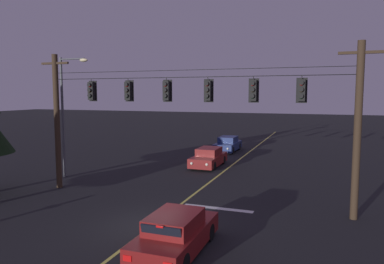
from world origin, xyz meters
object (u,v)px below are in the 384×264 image
(traffic_light_rightmost, at_px, (253,90))
(traffic_light_far_right, at_px, (301,90))
(traffic_light_centre, at_px, (166,91))
(car_oncoming_lead, at_px, (209,158))
(traffic_light_right_inner, at_px, (208,91))
(car_waiting_near_lane, at_px, (176,234))
(traffic_light_left_inner, at_px, (128,91))
(traffic_light_leftmost, at_px, (91,91))
(street_lamp_corner, at_px, (66,106))
(car_oncoming_trailing, at_px, (228,144))

(traffic_light_rightmost, bearing_deg, traffic_light_far_right, 0.00)
(traffic_light_centre, distance_m, car_oncoming_lead, 10.25)
(traffic_light_right_inner, bearing_deg, car_waiting_near_lane, -83.22)
(traffic_light_left_inner, relative_size, traffic_light_rightmost, 1.00)
(traffic_light_left_inner, bearing_deg, car_waiting_near_lane, -48.59)
(traffic_light_right_inner, height_order, traffic_light_far_right, same)
(traffic_light_leftmost, relative_size, car_waiting_near_lane, 0.28)
(traffic_light_left_inner, relative_size, traffic_light_far_right, 1.00)
(car_waiting_near_lane, relative_size, street_lamp_corner, 0.56)
(traffic_light_centre, bearing_deg, traffic_light_left_inner, 180.00)
(traffic_light_rightmost, distance_m, traffic_light_far_right, 2.14)
(traffic_light_centre, height_order, car_waiting_near_lane, traffic_light_centre)
(car_waiting_near_lane, bearing_deg, traffic_light_right_inner, 96.78)
(traffic_light_leftmost, bearing_deg, traffic_light_left_inner, 0.00)
(traffic_light_centre, relative_size, car_oncoming_trailing, 0.28)
(traffic_light_leftmost, height_order, car_waiting_near_lane, traffic_light_leftmost)
(traffic_light_leftmost, xyz_separation_m, traffic_light_centre, (4.47, 0.00, 0.00))
(car_oncoming_lead, height_order, car_oncoming_trailing, same)
(traffic_light_leftmost, xyz_separation_m, car_oncoming_lead, (3.90, 8.97, -4.94))
(traffic_light_leftmost, bearing_deg, car_waiting_near_lane, -38.01)
(traffic_light_left_inner, distance_m, car_waiting_near_lane, 9.09)
(traffic_light_left_inner, height_order, traffic_light_right_inner, same)
(traffic_light_right_inner, xyz_separation_m, car_oncoming_trailing, (-3.22, 16.53, -4.94))
(traffic_light_leftmost, relative_size, car_oncoming_lead, 0.28)
(traffic_light_leftmost, bearing_deg, car_oncoming_lead, 66.48)
(traffic_light_left_inner, distance_m, car_oncoming_lead, 10.36)
(traffic_light_far_right, relative_size, street_lamp_corner, 0.16)
(car_waiting_near_lane, xyz_separation_m, street_lamp_corner, (-10.96, 8.13, 4.02))
(traffic_light_leftmost, height_order, traffic_light_rightmost, same)
(street_lamp_corner, bearing_deg, traffic_light_far_right, -9.32)
(traffic_light_right_inner, distance_m, traffic_light_far_right, 4.34)
(traffic_light_left_inner, distance_m, traffic_light_rightmost, 6.57)
(traffic_light_leftmost, relative_size, street_lamp_corner, 0.16)
(traffic_light_right_inner, relative_size, car_oncoming_lead, 0.28)
(traffic_light_centre, distance_m, traffic_light_rightmost, 4.38)
(traffic_light_far_right, height_order, car_waiting_near_lane, traffic_light_far_right)
(traffic_light_left_inner, relative_size, traffic_light_right_inner, 1.00)
(traffic_light_centre, distance_m, traffic_light_right_inner, 2.18)
(car_oncoming_lead, distance_m, street_lamp_corner, 10.77)
(traffic_light_leftmost, height_order, traffic_light_right_inner, same)
(car_waiting_near_lane, bearing_deg, traffic_light_rightmost, 75.17)
(car_waiting_near_lane, bearing_deg, traffic_light_centre, 116.54)
(traffic_light_rightmost, relative_size, car_oncoming_trailing, 0.28)
(traffic_light_right_inner, xyz_separation_m, car_waiting_near_lane, (0.68, -5.73, -4.94))
(traffic_light_far_right, bearing_deg, traffic_light_left_inner, 180.00)
(traffic_light_right_inner, height_order, car_oncoming_trailing, traffic_light_right_inner)
(traffic_light_centre, bearing_deg, street_lamp_corner, 163.50)
(car_oncoming_trailing, bearing_deg, car_waiting_near_lane, -80.07)
(traffic_light_left_inner, bearing_deg, traffic_light_centre, 0.00)
(traffic_light_centre, relative_size, traffic_light_far_right, 1.00)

